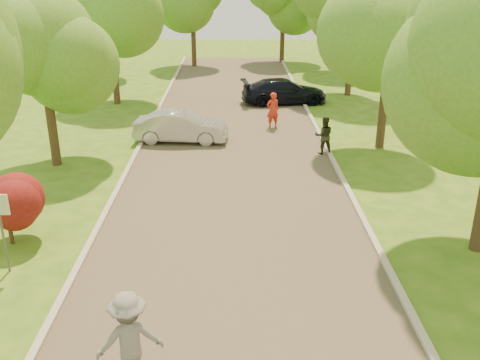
{
  "coord_description": "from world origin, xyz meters",
  "views": [
    {
      "loc": [
        0.04,
        -8.06,
        7.41
      ],
      "look_at": [
        0.23,
        7.03,
        1.3
      ],
      "focal_mm": 40.0,
      "sensor_mm": 36.0,
      "label": 1
    }
  ],
  "objects_px": {
    "street_sign": "(0,217)",
    "skateboarder": "(129,339)",
    "person_olive": "(324,136)",
    "person_striped": "(273,110)",
    "silver_sedan": "(181,127)",
    "dark_sedan": "(284,91)"
  },
  "relations": [
    {
      "from": "street_sign",
      "to": "skateboarder",
      "type": "height_order",
      "value": "street_sign"
    },
    {
      "from": "person_olive",
      "to": "person_striped",
      "type": "bearing_deg",
      "value": -65.1
    },
    {
      "from": "street_sign",
      "to": "silver_sedan",
      "type": "bearing_deg",
      "value": 72.23
    },
    {
      "from": "skateboarder",
      "to": "person_olive",
      "type": "distance_m",
      "value": 14.43
    },
    {
      "from": "street_sign",
      "to": "person_olive",
      "type": "relative_size",
      "value": 1.37
    },
    {
      "from": "skateboarder",
      "to": "person_striped",
      "type": "distance_m",
      "value": 17.58
    },
    {
      "from": "person_striped",
      "to": "person_olive",
      "type": "distance_m",
      "value": 4.32
    },
    {
      "from": "street_sign",
      "to": "person_striped",
      "type": "bearing_deg",
      "value": 59.34
    },
    {
      "from": "dark_sedan",
      "to": "person_olive",
      "type": "distance_m",
      "value": 8.86
    },
    {
      "from": "skateboarder",
      "to": "person_olive",
      "type": "relative_size",
      "value": 1.21
    },
    {
      "from": "person_olive",
      "to": "street_sign",
      "type": "bearing_deg",
      "value": 42.98
    },
    {
      "from": "skateboarder",
      "to": "person_olive",
      "type": "xyz_separation_m",
      "value": [
        5.67,
        13.27,
        -0.29
      ]
    },
    {
      "from": "person_striped",
      "to": "person_olive",
      "type": "bearing_deg",
      "value": 95.85
    },
    {
      "from": "street_sign",
      "to": "silver_sedan",
      "type": "xyz_separation_m",
      "value": [
        3.5,
        10.92,
        -0.88
      ]
    },
    {
      "from": "person_olive",
      "to": "dark_sedan",
      "type": "bearing_deg",
      "value": -85.01
    },
    {
      "from": "silver_sedan",
      "to": "person_striped",
      "type": "distance_m",
      "value": 4.74
    },
    {
      "from": "person_olive",
      "to": "skateboarder",
      "type": "bearing_deg",
      "value": 66.22
    },
    {
      "from": "street_sign",
      "to": "skateboarder",
      "type": "bearing_deg",
      "value": -46.36
    },
    {
      "from": "street_sign",
      "to": "person_striped",
      "type": "relative_size",
      "value": 1.25
    },
    {
      "from": "person_striped",
      "to": "person_olive",
      "type": "height_order",
      "value": "person_striped"
    },
    {
      "from": "dark_sedan",
      "to": "person_striped",
      "type": "height_order",
      "value": "person_striped"
    },
    {
      "from": "skateboarder",
      "to": "silver_sedan",
      "type": "bearing_deg",
      "value": -105.25
    }
  ]
}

